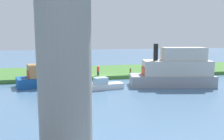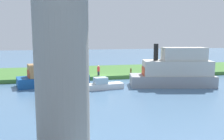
# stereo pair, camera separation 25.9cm
# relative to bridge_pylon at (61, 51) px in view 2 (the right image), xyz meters

# --- Properties ---
(ground_plane) EXTENTS (160.00, 160.00, 0.00)m
(ground_plane) POSITION_rel_bridge_pylon_xyz_m (-5.49, -18.17, -4.93)
(ground_plane) COLOR #4C7093
(grassy_bank) EXTENTS (80.00, 12.00, 0.50)m
(grassy_bank) POSITION_rel_bridge_pylon_xyz_m (-5.49, -24.17, -4.68)
(grassy_bank) COLOR #427533
(grassy_bank) RESTS_ON ground
(bridge_pylon) EXTENTS (2.74, 2.74, 9.86)m
(bridge_pylon) POSITION_rel_bridge_pylon_xyz_m (0.00, 0.00, 0.00)
(bridge_pylon) COLOR #9E998E
(bridge_pylon) RESTS_ON ground
(person_on_bank) EXTENTS (0.41, 0.41, 1.39)m
(person_on_bank) POSITION_rel_bridge_pylon_xyz_m (-5.17, -18.99, -3.73)
(person_on_bank) COLOR #2D334C
(person_on_bank) RESTS_ON grassy_bank
(mooring_post) EXTENTS (0.20, 0.20, 0.77)m
(mooring_post) POSITION_rel_bridge_pylon_xyz_m (-9.85, -19.34, -4.04)
(mooring_post) COLOR brown
(mooring_post) RESTS_ON grassy_bank
(motorboat_red) EXTENTS (8.50, 4.43, 4.14)m
(motorboat_red) POSITION_rel_bridge_pylon_xyz_m (0.41, -16.43, -3.40)
(motorboat_red) COLOR #195199
(motorboat_red) RESTS_ON ground
(skiff_small) EXTENTS (10.00, 5.24, 4.87)m
(skiff_small) POSITION_rel_bridge_pylon_xyz_m (-13.00, -12.57, -3.12)
(skiff_small) COLOR #99999E
(skiff_small) RESTS_ON ground
(motorboat_white) EXTENTS (4.05, 1.84, 1.30)m
(motorboat_white) POSITION_rel_bridge_pylon_xyz_m (-4.69, -12.75, -4.46)
(motorboat_white) COLOR white
(motorboat_white) RESTS_ON ground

